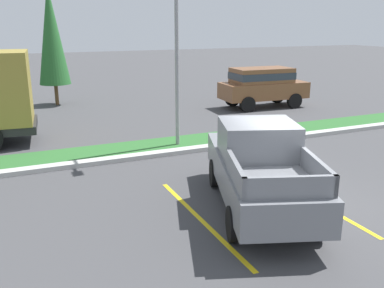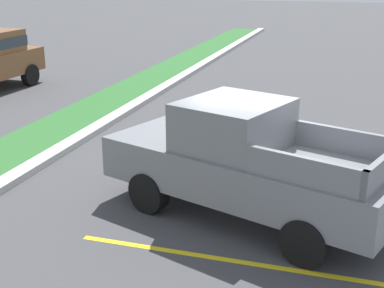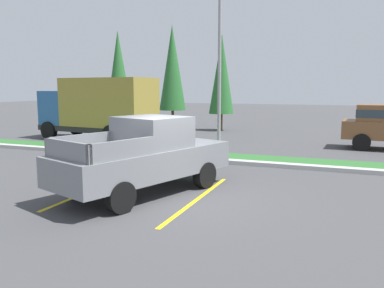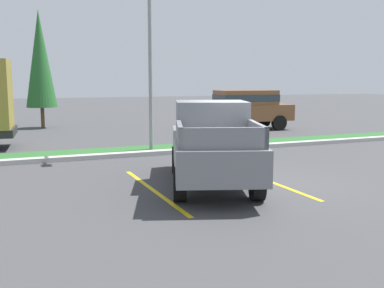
{
  "view_description": "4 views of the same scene",
  "coord_description": "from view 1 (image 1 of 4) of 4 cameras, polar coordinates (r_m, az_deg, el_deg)",
  "views": [
    {
      "loc": [
        -6.32,
        -8.1,
        4.39
      ],
      "look_at": [
        -1.81,
        2.09,
        1.19
      ],
      "focal_mm": 39.7,
      "sensor_mm": 36.0,
      "label": 1
    },
    {
      "loc": [
        -9.7,
        -1.71,
        4.32
      ],
      "look_at": [
        -0.02,
        1.3,
        0.96
      ],
      "focal_mm": 50.83,
      "sensor_mm": 36.0,
      "label": 2
    },
    {
      "loc": [
        4.07,
        -9.37,
        2.89
      ],
      "look_at": [
        -0.46,
        2.26,
        1.1
      ],
      "focal_mm": 36.83,
      "sensor_mm": 36.0,
      "label": 3
    },
    {
      "loc": [
        -5.74,
        -10.18,
        2.62
      ],
      "look_at": [
        -0.54,
        2.32,
        0.72
      ],
      "focal_mm": 42.42,
      "sensor_mm": 36.0,
      "label": 4
    }
  ],
  "objects": [
    {
      "name": "ground_plane",
      "position": [
        11.17,
        13.04,
        -7.55
      ],
      "size": [
        120.0,
        120.0,
        0.0
      ],
      "primitive_type": "plane",
      "color": "#424244"
    },
    {
      "name": "parking_line_near",
      "position": [
        9.97,
        1.17,
        -10.08
      ],
      "size": [
        0.12,
        4.8,
        0.01
      ],
      "primitive_type": "cube",
      "color": "yellow",
      "rests_on": "ground"
    },
    {
      "name": "parking_line_far",
      "position": [
        11.51,
        15.4,
        -6.98
      ],
      "size": [
        0.12,
        4.8,
        0.01
      ],
      "primitive_type": "cube",
      "color": "yellow",
      "rests_on": "ground"
    },
    {
      "name": "curb_strip",
      "position": [
        15.17,
        1.79,
        -0.51
      ],
      "size": [
        56.0,
        0.4,
        0.15
      ],
      "primitive_type": "cube",
      "color": "#B2B2AD",
      "rests_on": "ground"
    },
    {
      "name": "grass_median",
      "position": [
        16.14,
        0.11,
        0.35
      ],
      "size": [
        56.0,
        1.8,
        0.06
      ],
      "primitive_type": "cube",
      "color": "#2D662D",
      "rests_on": "ground"
    },
    {
      "name": "pickup_truck_main",
      "position": [
        10.32,
        9.01,
        -3.12
      ],
      "size": [
        3.53,
        5.55,
        2.1
      ],
      "color": "black",
      "rests_on": "ground"
    },
    {
      "name": "suv_distant",
      "position": [
        23.01,
        9.49,
        7.92
      ],
      "size": [
        4.69,
        2.14,
        2.1
      ],
      "color": "black",
      "rests_on": "ground"
    },
    {
      "name": "street_light",
      "position": [
        14.95,
        -1.85,
        14.63
      ],
      "size": [
        0.24,
        1.49,
        6.96
      ],
      "color": "gray",
      "rests_on": "ground"
    },
    {
      "name": "cypress_tree_center",
      "position": [
        24.41,
        -18.38,
        13.75
      ],
      "size": [
        1.66,
        1.66,
        6.39
      ],
      "color": "brown",
      "rests_on": "ground"
    }
  ]
}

